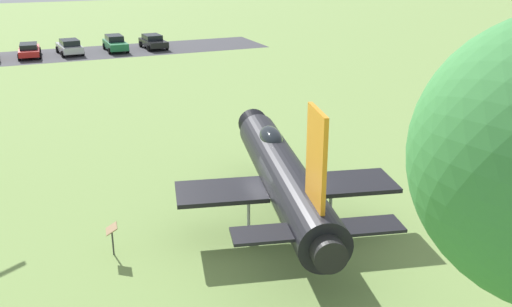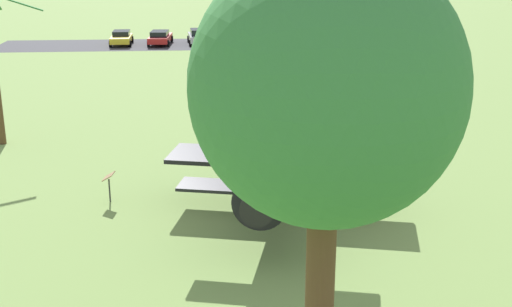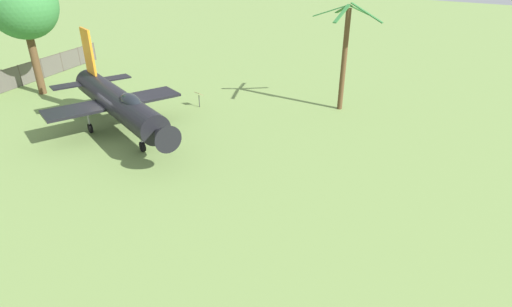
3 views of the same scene
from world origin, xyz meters
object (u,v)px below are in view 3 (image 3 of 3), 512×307
Objects in this scene: palm_tree at (345,54)px; shade_tree at (22,5)px; display_jet at (119,103)px; info_plaque at (199,96)px.

shade_tree is at bearing -146.45° from palm_tree.
shade_tree reaches higher than display_jet.
info_plaque is at bearing 104.19° from display_jet.
shade_tree is 14.83m from info_plaque.
shade_tree is at bearing -151.49° from info_plaque.
display_jet is 1.41× the size of shade_tree.
palm_tree is at bearing 40.19° from info_plaque.
palm_tree is at bearing 71.13° from display_jet.
palm_tree is 10.78m from info_plaque.
shade_tree is 8.28× the size of info_plaque.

